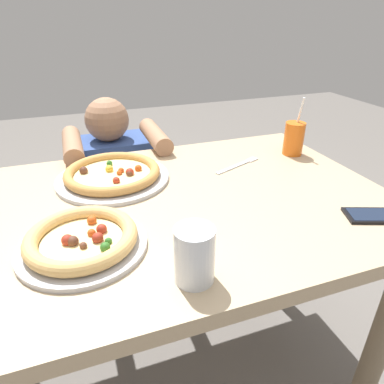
# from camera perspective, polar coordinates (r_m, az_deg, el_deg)

# --- Properties ---
(ground_plane) EXTENTS (8.00, 8.00, 0.00)m
(ground_plane) POSITION_cam_1_polar(r_m,az_deg,el_deg) (1.49, -2.76, -27.54)
(ground_plane) COLOR #66605B
(dining_table) EXTENTS (1.28, 0.84, 0.75)m
(dining_table) POSITION_cam_1_polar(r_m,az_deg,el_deg) (1.03, -3.57, -6.97)
(dining_table) COLOR tan
(dining_table) RESTS_ON ground
(pizza_near) EXTENTS (0.29, 0.29, 0.05)m
(pizza_near) POSITION_cam_1_polar(r_m,az_deg,el_deg) (0.81, -17.78, -7.61)
(pizza_near) COLOR #B7B7BC
(pizza_near) RESTS_ON dining_table
(pizza_far) EXTENTS (0.35, 0.35, 0.04)m
(pizza_far) POSITION_cam_1_polar(r_m,az_deg,el_deg) (1.11, -13.04, 2.86)
(pizza_far) COLOR #B7B7BC
(pizza_far) RESTS_ON dining_table
(drink_cup_colored) EXTENTS (0.07, 0.07, 0.21)m
(drink_cup_colored) POSITION_cam_1_polar(r_m,az_deg,el_deg) (1.33, 16.57, 8.54)
(drink_cup_colored) COLOR orange
(drink_cup_colored) RESTS_ON dining_table
(water_cup_clear) EXTENTS (0.08, 0.08, 0.12)m
(water_cup_clear) POSITION_cam_1_polar(r_m,az_deg,el_deg) (0.67, 0.38, -10.37)
(water_cup_clear) COLOR silver
(water_cup_clear) RESTS_ON dining_table
(fork) EXTENTS (0.19, 0.10, 0.00)m
(fork) POSITION_cam_1_polar(r_m,az_deg,el_deg) (1.21, 7.87, 4.52)
(fork) COLOR silver
(fork) RESTS_ON dining_table
(cell_phone) EXTENTS (0.17, 0.12, 0.01)m
(cell_phone) POSITION_cam_1_polar(r_m,az_deg,el_deg) (1.01, 28.11, -3.48)
(cell_phone) COLOR black
(cell_phone) RESTS_ON dining_table
(diner_seated) EXTENTS (0.39, 0.51, 0.90)m
(diner_seated) POSITION_cam_1_polar(r_m,az_deg,el_deg) (1.71, -12.45, -0.91)
(diner_seated) COLOR #333847
(diner_seated) RESTS_ON ground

